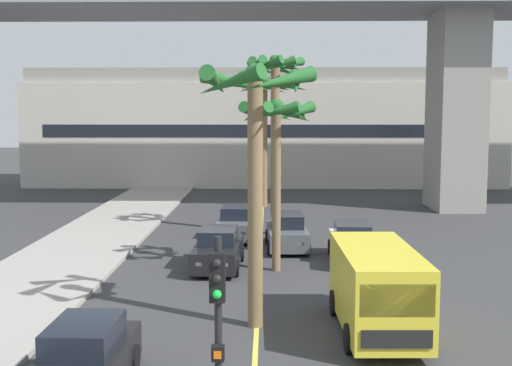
{
  "coord_description": "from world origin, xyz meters",
  "views": [
    {
      "loc": [
        0.3,
        -3.05,
        6.09
      ],
      "look_at": [
        0.0,
        14.0,
        4.24
      ],
      "focal_mm": 45.91,
      "sensor_mm": 36.0,
      "label": 1
    }
  ],
  "objects": [
    {
      "name": "palm_tree_far_median",
      "position": [
        0.66,
        29.36,
        6.96
      ],
      "size": [
        2.94,
        2.96,
        8.9
      ],
      "color": "brown",
      "rests_on": "ground"
    },
    {
      "name": "traffic_light_median_near",
      "position": [
        -0.46,
        6.71,
        2.71
      ],
      "size": [
        0.24,
        0.37,
        4.2
      ],
      "color": "black",
      "rests_on": "ground"
    },
    {
      "name": "car_queue_second",
      "position": [
        1.18,
        25.89,
        0.72
      ],
      "size": [
        1.95,
        4.16,
        1.56
      ],
      "color": "#4C5156",
      "rests_on": "ground"
    },
    {
      "name": "car_queue_third",
      "position": [
        -1.2,
        28.22,
        0.72
      ],
      "size": [
        1.93,
        4.15,
        1.56
      ],
      "color": "#4C5156",
      "rests_on": "ground"
    },
    {
      "name": "bridge_overpass",
      "position": [
        1.02,
        38.33,
        13.0
      ],
      "size": [
        77.63,
        8.0,
        16.45
      ],
      "color": "gray",
      "rests_on": "ground"
    },
    {
      "name": "car_queue_front",
      "position": [
        3.79,
        23.46,
        0.72
      ],
      "size": [
        1.96,
        4.16,
        1.56
      ],
      "color": "white",
      "rests_on": "ground"
    },
    {
      "name": "pier_building_backdrop",
      "position": [
        0.0,
        52.79,
        4.75
      ],
      "size": [
        39.1,
        8.04,
        9.62
      ],
      "color": "beige",
      "rests_on": "ground"
    },
    {
      "name": "car_queue_fifth",
      "position": [
        -1.63,
        22.1,
        0.72
      ],
      "size": [
        1.95,
        4.16,
        1.56
      ],
      "color": "black",
      "rests_on": "ground"
    },
    {
      "name": "palm_tree_near_median",
      "position": [
        0.07,
        38.89,
        6.71
      ],
      "size": [
        3.54,
        3.6,
        8.33
      ],
      "color": "brown",
      "rests_on": "ground"
    },
    {
      "name": "palm_tree_farthest_median",
      "position": [
        -0.04,
        15.14,
        5.82
      ],
      "size": [
        3.4,
        3.44,
        7.43
      ],
      "color": "brown",
      "rests_on": "ground"
    },
    {
      "name": "palm_tree_mid_median",
      "position": [
        0.65,
        21.74,
        5.49
      ],
      "size": [
        2.99,
        3.01,
        6.61
      ],
      "color": "brown",
      "rests_on": "ground"
    },
    {
      "name": "car_queue_fourth",
      "position": [
        -3.68,
        10.53,
        0.72
      ],
      "size": [
        1.87,
        4.12,
        1.56
      ],
      "color": "black",
      "rests_on": "ground"
    },
    {
      "name": "lane_stripe_center",
      "position": [
        0.0,
        24.0,
        0.0
      ],
      "size": [
        0.14,
        56.0,
        0.01
      ],
      "primitive_type": "cube",
      "color": "#DBCC4C",
      "rests_on": "ground"
    },
    {
      "name": "delivery_van",
      "position": [
        3.33,
        14.62,
        1.29
      ],
      "size": [
        2.24,
        5.29,
        2.36
      ],
      "color": "yellow",
      "rests_on": "ground"
    }
  ]
}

